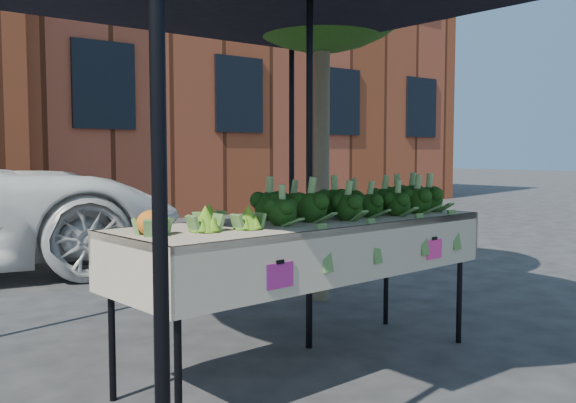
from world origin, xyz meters
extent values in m
plane|color=#252527|center=(0.00, 0.00, 0.00)|extent=(90.00, 90.00, 0.00)
cube|color=#C4B199|center=(0.22, 0.08, 0.45)|extent=(2.44, 0.93, 0.90)
cube|color=#F22D8C|center=(-0.37, -0.32, 0.70)|extent=(0.17, 0.01, 0.12)
cube|color=#F82F8C|center=(0.92, -0.32, 0.70)|extent=(0.17, 0.01, 0.12)
ellipsoid|color=black|center=(0.61, 0.11, 1.01)|extent=(1.57, 0.54, 0.23)
ellipsoid|color=#78BC29|center=(-0.45, 0.07, 0.99)|extent=(0.40, 0.44, 0.17)
ellipsoid|color=orange|center=(-0.83, 0.03, 0.98)|extent=(0.17, 0.17, 0.16)
cube|color=brown|center=(7.00, 12.50, 4.25)|extent=(12.00, 8.00, 8.50)
camera|label=1|loc=(-2.24, -2.76, 1.30)|focal=39.52mm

